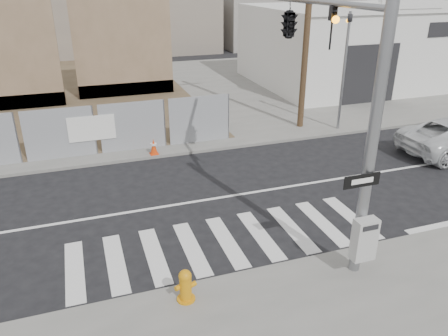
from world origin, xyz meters
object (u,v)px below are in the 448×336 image
object	(u,v)px
fire_hydrant	(185,285)
auto_shop	(351,45)
signal_pole	(313,57)
traffic_cone_d	(154,147)

from	to	relation	value
fire_hydrant	auto_shop	bearing A→B (deg)	25.48
signal_pole	fire_hydrant	size ratio (longest dim) A/B	8.97
auto_shop	fire_hydrant	distance (m)	23.59
signal_pole	auto_shop	world-z (taller)	signal_pole
signal_pole	auto_shop	bearing A→B (deg)	52.54
fire_hydrant	traffic_cone_d	xyz separation A→B (m)	(0.93, 8.77, -0.07)
fire_hydrant	traffic_cone_d	world-z (taller)	fire_hydrant
auto_shop	fire_hydrant	size ratio (longest dim) A/B	15.37
signal_pole	traffic_cone_d	world-z (taller)	signal_pole
signal_pole	auto_shop	xyz separation A→B (m)	(11.50, 15.01, -2.25)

